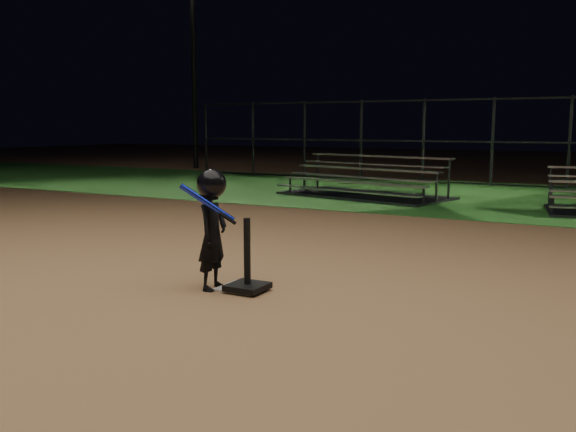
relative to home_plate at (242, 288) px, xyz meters
The scene contains 8 objects.
ground 0.01m from the home_plate, ahead, with size 80.00×80.00×0.00m, color #A3744A.
grass_strip 10.00m from the home_plate, 90.00° to the left, with size 60.00×8.00×0.01m, color #225B1D.
home_plate is the anchor object (origin of this frame).
batting_tee 0.20m from the home_plate, 31.49° to the right, with size 0.38×0.38×0.75m.
child_batter 0.73m from the home_plate, 151.84° to the right, with size 0.47×0.57×1.27m.
bleacher_left 8.87m from the home_plate, 103.80° to the left, with size 4.35×2.82×0.98m.
backstop_fence 13.06m from the home_plate, 90.00° to the left, with size 20.08×0.08×2.50m.
light_pole_left 19.79m from the home_plate, 128.77° to the left, with size 0.90×0.53×8.30m.
Camera 1 is at (3.51, -5.36, 1.70)m, focal length 38.90 mm.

